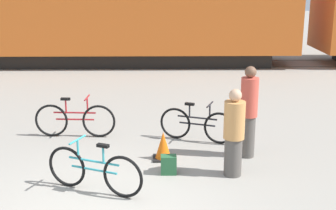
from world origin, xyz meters
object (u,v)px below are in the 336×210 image
at_px(backpack, 169,165).
at_px(bicycle_teal, 94,170).
at_px(bicycle_black, 197,125).
at_px(traffic_cone, 163,147).
at_px(person_in_tan, 234,133).
at_px(person_in_red, 249,112).
at_px(bicycle_maroon, 75,120).

bearing_deg(backpack, bicycle_teal, -150.29).
bearing_deg(bicycle_black, traffic_cone, -125.91).
xyz_separation_m(person_in_tan, person_in_red, (0.41, 0.89, 0.13)).
distance_m(bicycle_teal, person_in_tan, 2.47).
relative_size(bicycle_black, person_in_red, 0.88).
relative_size(bicycle_maroon, backpack, 5.22).
xyz_separation_m(bicycle_black, bicycle_teal, (-1.86, -2.40, 0.01)).
height_order(person_in_red, traffic_cone, person_in_red).
bearing_deg(bicycle_black, bicycle_teal, -127.84).
relative_size(backpack, traffic_cone, 0.62).
bearing_deg(person_in_tan, bicycle_maroon, 63.52).
bearing_deg(bicycle_maroon, person_in_tan, -33.59).
height_order(bicycle_black, backpack, bicycle_black).
xyz_separation_m(bicycle_black, traffic_cone, (-0.73, -1.01, -0.11)).
height_order(bicycle_black, bicycle_teal, bicycle_teal).
bearing_deg(person_in_tan, bicycle_teal, 111.92).
distance_m(bicycle_black, bicycle_maroon, 2.66).
relative_size(bicycle_black, traffic_cone, 2.87).
xyz_separation_m(person_in_red, traffic_cone, (-1.64, -0.12, -0.65)).
height_order(person_in_tan, person_in_red, person_in_red).
bearing_deg(bicycle_black, backpack, -110.55).
bearing_deg(person_in_tan, backpack, 93.29).
distance_m(person_in_tan, backpack, 1.29).
relative_size(bicycle_maroon, person_in_red, 0.99).
bearing_deg(bicycle_maroon, person_in_red, -18.65).
relative_size(bicycle_teal, bicycle_maroon, 0.92).
height_order(bicycle_black, person_in_tan, person_in_tan).
height_order(bicycle_black, bicycle_maroon, bicycle_maroon).
bearing_deg(traffic_cone, backpack, -82.38).
bearing_deg(backpack, traffic_cone, 97.62).
bearing_deg(backpack, bicycle_maroon, 134.96).
bearing_deg(bicycle_teal, bicycle_black, 52.16).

